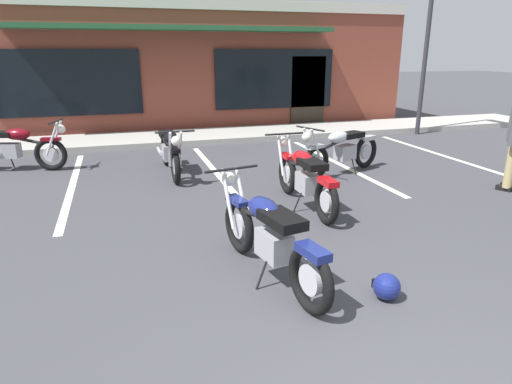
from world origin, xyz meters
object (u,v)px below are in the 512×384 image
motorcycle_foreground_classic (269,236)px  helmet_on_pavement (387,287)px  motorcycle_silver_naked (305,177)px  parking_lot_lamp_post (434,3)px  motorcycle_black_cruiser (342,150)px  motorcycle_blue_standard (170,150)px  motorcycle_red_sportbike (14,147)px

motorcycle_foreground_classic → helmet_on_pavement: bearing=-39.1°
motorcycle_silver_naked → parking_lot_lamp_post: parking_lot_lamp_post is taller
motorcycle_black_cruiser → parking_lot_lamp_post: (4.07, 3.10, 2.97)m
motorcycle_foreground_classic → helmet_on_pavement: 1.23m
motorcycle_foreground_classic → motorcycle_silver_naked: size_ratio=0.99×
motorcycle_foreground_classic → motorcycle_silver_naked: same height
motorcycle_blue_standard → motorcycle_foreground_classic: bearing=-83.8°
motorcycle_blue_standard → helmet_on_pavement: (1.40, -5.16, -0.33)m
motorcycle_black_cruiser → motorcycle_silver_naked: same height
motorcycle_silver_naked → motorcycle_blue_standard: (-1.70, 2.48, 0.00)m
motorcycle_red_sportbike → motorcycle_silver_naked: size_ratio=0.98×
motorcycle_red_sportbike → parking_lot_lamp_post: (10.05, 1.00, 2.97)m
motorcycle_red_sportbike → parking_lot_lamp_post: 10.53m
motorcycle_blue_standard → motorcycle_red_sportbike: bearing=157.8°
motorcycle_foreground_classic → motorcycle_blue_standard: bearing=96.2°
motorcycle_silver_naked → motorcycle_black_cruiser: bearing=47.6°
motorcycle_black_cruiser → motorcycle_silver_naked: bearing=-132.4°
motorcycle_silver_naked → motorcycle_red_sportbike: bearing=141.3°
motorcycle_black_cruiser → helmet_on_pavement: motorcycle_black_cruiser is taller
motorcycle_black_cruiser → helmet_on_pavement: bearing=-112.1°
motorcycle_foreground_classic → motorcycle_silver_naked: 2.28m
motorcycle_black_cruiser → motorcycle_foreground_classic: bearing=-127.1°
motorcycle_foreground_classic → helmet_on_pavement: (0.92, -0.75, -0.33)m
motorcycle_black_cruiser → parking_lot_lamp_post: parking_lot_lamp_post is taller
motorcycle_black_cruiser → motorcycle_blue_standard: 3.25m
helmet_on_pavement → motorcycle_red_sportbike: bearing=123.9°
motorcycle_blue_standard → parking_lot_lamp_post: size_ratio=0.39×
motorcycle_foreground_classic → motorcycle_black_cruiser: same height
motorcycle_foreground_classic → motorcycle_red_sportbike: 6.50m
motorcycle_red_sportbike → parking_lot_lamp_post: bearing=5.7°
motorcycle_blue_standard → helmet_on_pavement: 5.35m
helmet_on_pavement → parking_lot_lamp_post: (5.79, 7.33, 3.30)m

